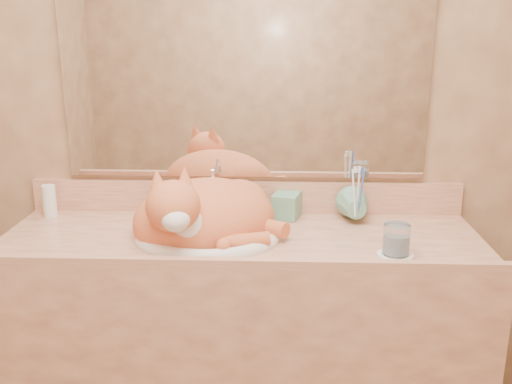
{
  "coord_description": "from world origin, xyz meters",
  "views": [
    {
      "loc": [
        0.12,
        -1.05,
        1.52
      ],
      "look_at": [
        0.05,
        0.7,
        1.01
      ],
      "focal_mm": 40.0,
      "sensor_mm": 36.0,
      "label": 1
    }
  ],
  "objects_px": {
    "cat": "(202,212)",
    "toothbrush_cup": "(357,211)",
    "water_glass": "(396,239)",
    "sink_basin": "(207,217)",
    "soap_dispenser": "(283,195)",
    "vanity_counter": "(242,349)"
  },
  "relations": [
    {
      "from": "cat",
      "to": "toothbrush_cup",
      "type": "xyz_separation_m",
      "value": [
        0.52,
        0.13,
        -0.03
      ]
    },
    {
      "from": "toothbrush_cup",
      "to": "water_glass",
      "type": "relative_size",
      "value": 1.25
    },
    {
      "from": "sink_basin",
      "to": "toothbrush_cup",
      "type": "relative_size",
      "value": 3.98
    },
    {
      "from": "soap_dispenser",
      "to": "water_glass",
      "type": "height_order",
      "value": "soap_dispenser"
    },
    {
      "from": "cat",
      "to": "water_glass",
      "type": "distance_m",
      "value": 0.62
    },
    {
      "from": "cat",
      "to": "vanity_counter",
      "type": "bearing_deg",
      "value": -20.22
    },
    {
      "from": "water_glass",
      "to": "cat",
      "type": "bearing_deg",
      "value": 166.21
    },
    {
      "from": "cat",
      "to": "water_glass",
      "type": "height_order",
      "value": "cat"
    },
    {
      "from": "vanity_counter",
      "to": "cat",
      "type": "bearing_deg",
      "value": -176.01
    },
    {
      "from": "sink_basin",
      "to": "water_glass",
      "type": "xyz_separation_m",
      "value": [
        0.59,
        -0.14,
        -0.02
      ]
    },
    {
      "from": "sink_basin",
      "to": "soap_dispenser",
      "type": "distance_m",
      "value": 0.31
    },
    {
      "from": "toothbrush_cup",
      "to": "water_glass",
      "type": "bearing_deg",
      "value": -73.3
    },
    {
      "from": "vanity_counter",
      "to": "sink_basin",
      "type": "xyz_separation_m",
      "value": [
        -0.11,
        -0.02,
        0.5
      ]
    },
    {
      "from": "sink_basin",
      "to": "water_glass",
      "type": "height_order",
      "value": "sink_basin"
    },
    {
      "from": "toothbrush_cup",
      "to": "cat",
      "type": "bearing_deg",
      "value": -166.31
    },
    {
      "from": "cat",
      "to": "soap_dispenser",
      "type": "height_order",
      "value": "cat"
    },
    {
      "from": "sink_basin",
      "to": "toothbrush_cup",
      "type": "height_order",
      "value": "sink_basin"
    },
    {
      "from": "soap_dispenser",
      "to": "vanity_counter",
      "type": "bearing_deg",
      "value": -116.53
    },
    {
      "from": "sink_basin",
      "to": "cat",
      "type": "height_order",
      "value": "cat"
    },
    {
      "from": "soap_dispenser",
      "to": "water_glass",
      "type": "distance_m",
      "value": 0.47
    },
    {
      "from": "sink_basin",
      "to": "soap_dispenser",
      "type": "bearing_deg",
      "value": 42.52
    },
    {
      "from": "vanity_counter",
      "to": "soap_dispenser",
      "type": "height_order",
      "value": "soap_dispenser"
    }
  ]
}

